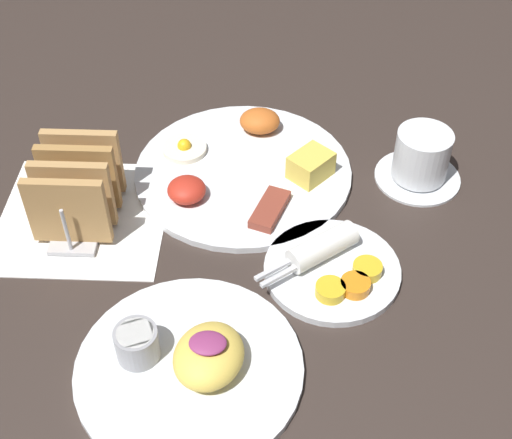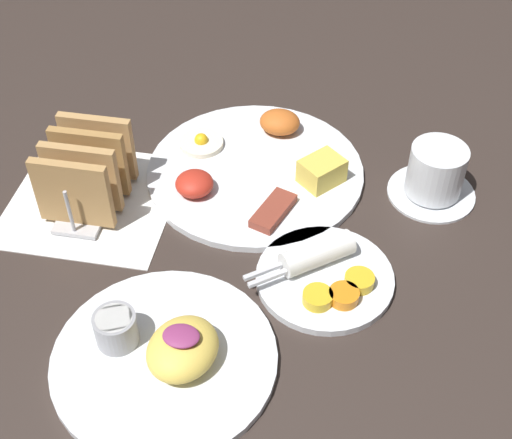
% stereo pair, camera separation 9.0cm
% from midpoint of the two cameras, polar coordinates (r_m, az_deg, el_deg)
% --- Properties ---
extents(ground_plane, '(3.00, 3.00, 0.00)m').
position_cam_midpoint_polar(ground_plane, '(0.90, -5.24, -3.25)').
color(ground_plane, '#332823').
extents(napkin_flat, '(0.22, 0.22, 0.00)m').
position_cam_midpoint_polar(napkin_flat, '(0.99, -16.21, 0.13)').
color(napkin_flat, white).
rests_on(napkin_flat, ground_plane).
extents(plate_breakfast, '(0.31, 0.31, 0.05)m').
position_cam_midpoint_polar(plate_breakfast, '(1.01, -3.49, 3.98)').
color(plate_breakfast, white).
rests_on(plate_breakfast, ground_plane).
extents(plate_condiments, '(0.18, 0.17, 0.04)m').
position_cam_midpoint_polar(plate_condiments, '(0.87, 3.16, -3.96)').
color(plate_condiments, white).
rests_on(plate_condiments, ground_plane).
extents(plate_foreground, '(0.25, 0.25, 0.06)m').
position_cam_midpoint_polar(plate_foreground, '(0.79, -8.72, -11.41)').
color(plate_foreground, white).
rests_on(plate_foreground, ground_plane).
extents(toast_rack, '(0.10, 0.15, 0.10)m').
position_cam_midpoint_polar(toast_rack, '(0.95, -16.80, 2.28)').
color(toast_rack, '#B7B7BC').
rests_on(toast_rack, ground_plane).
extents(coffee_cup, '(0.12, 0.12, 0.08)m').
position_cam_midpoint_polar(coffee_cup, '(1.00, 10.57, 4.69)').
color(coffee_cup, white).
rests_on(coffee_cup, ground_plane).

